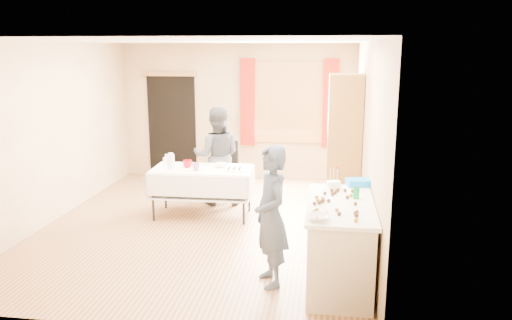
# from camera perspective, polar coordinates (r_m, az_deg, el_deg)

# --- Properties ---
(floor) EXTENTS (4.50, 5.50, 0.02)m
(floor) POSITION_cam_1_polar(r_m,az_deg,el_deg) (7.35, -5.94, -7.43)
(floor) COLOR #9E7047
(floor) RESTS_ON ground
(ceiling) EXTENTS (4.50, 5.50, 0.02)m
(ceiling) POSITION_cam_1_polar(r_m,az_deg,el_deg) (6.90, -6.45, 13.45)
(ceiling) COLOR white
(ceiling) RESTS_ON floor
(wall_back) EXTENTS (4.50, 0.02, 2.60)m
(wall_back) POSITION_cam_1_polar(r_m,az_deg,el_deg) (9.68, -2.19, 5.50)
(wall_back) COLOR tan
(wall_back) RESTS_ON floor
(wall_front) EXTENTS (4.50, 0.02, 2.60)m
(wall_front) POSITION_cam_1_polar(r_m,az_deg,el_deg) (4.45, -14.88, -3.51)
(wall_front) COLOR tan
(wall_front) RESTS_ON floor
(wall_left) EXTENTS (0.02, 5.50, 2.60)m
(wall_left) POSITION_cam_1_polar(r_m,az_deg,el_deg) (7.87, -22.37, 2.89)
(wall_left) COLOR tan
(wall_left) RESTS_ON floor
(wall_right) EXTENTS (0.02, 5.50, 2.60)m
(wall_right) POSITION_cam_1_polar(r_m,az_deg,el_deg) (6.82, 12.57, 2.17)
(wall_right) COLOR tan
(wall_right) RESTS_ON floor
(window_frame) EXTENTS (1.32, 0.06, 1.52)m
(window_frame) POSITION_cam_1_polar(r_m,az_deg,el_deg) (9.49, 3.75, 6.55)
(window_frame) COLOR olive
(window_frame) RESTS_ON wall_back
(window_pane) EXTENTS (1.20, 0.02, 1.40)m
(window_pane) POSITION_cam_1_polar(r_m,az_deg,el_deg) (9.47, 3.75, 6.54)
(window_pane) COLOR white
(window_pane) RESTS_ON wall_back
(curtain_left) EXTENTS (0.28, 0.06, 1.65)m
(curtain_left) POSITION_cam_1_polar(r_m,az_deg,el_deg) (9.53, -0.98, 6.60)
(curtain_left) COLOR maroon
(curtain_left) RESTS_ON wall_back
(curtain_right) EXTENTS (0.28, 0.06, 1.65)m
(curtain_right) POSITION_cam_1_polar(r_m,az_deg,el_deg) (9.41, 8.50, 6.39)
(curtain_right) COLOR maroon
(curtain_right) RESTS_ON wall_back
(doorway) EXTENTS (0.95, 0.04, 2.00)m
(doorway) POSITION_cam_1_polar(r_m,az_deg,el_deg) (10.00, -9.57, 3.83)
(doorway) COLOR black
(doorway) RESTS_ON floor
(door_lintel) EXTENTS (1.05, 0.06, 0.08)m
(door_lintel) POSITION_cam_1_polar(r_m,az_deg,el_deg) (9.87, -9.84, 9.66)
(door_lintel) COLOR olive
(door_lintel) RESTS_ON wall_back
(cabinet) EXTENTS (0.50, 0.60, 2.14)m
(cabinet) POSITION_cam_1_polar(r_m,az_deg,el_deg) (7.65, 10.02, 1.64)
(cabinet) COLOR olive
(cabinet) RESTS_ON floor
(counter) EXTENTS (0.70, 1.48, 0.91)m
(counter) POSITION_cam_1_polar(r_m,az_deg,el_deg) (5.51, 9.49, -9.39)
(counter) COLOR beige
(counter) RESTS_ON floor
(party_table) EXTENTS (1.53, 0.81, 0.75)m
(party_table) POSITION_cam_1_polar(r_m,az_deg,el_deg) (7.59, -6.15, -3.16)
(party_table) COLOR black
(party_table) RESTS_ON floor
(chair) EXTENTS (0.51, 0.51, 0.99)m
(chair) POSITION_cam_1_polar(r_m,az_deg,el_deg) (8.49, -3.73, -2.46)
(chair) COLOR black
(chair) RESTS_ON floor
(girl) EXTENTS (0.83, 0.79, 1.53)m
(girl) POSITION_cam_1_polar(r_m,az_deg,el_deg) (5.32, 1.72, -6.46)
(girl) COLOR #2B364B
(girl) RESTS_ON floor
(woman) EXTENTS (0.95, 0.83, 1.60)m
(woman) POSITION_cam_1_polar(r_m,az_deg,el_deg) (8.10, -4.47, 0.46)
(woman) COLOR black
(woman) RESTS_ON floor
(soda_can) EXTENTS (0.07, 0.07, 0.12)m
(soda_can) POSITION_cam_1_polar(r_m,az_deg,el_deg) (5.53, 11.40, -3.73)
(soda_can) COLOR #05852B
(soda_can) RESTS_ON counter
(mixing_bowl) EXTENTS (0.22, 0.22, 0.05)m
(mixing_bowl) POSITION_cam_1_polar(r_m,az_deg,el_deg) (4.81, 7.06, -6.51)
(mixing_bowl) COLOR white
(mixing_bowl) RESTS_ON counter
(foam_block) EXTENTS (0.18, 0.15, 0.08)m
(foam_block) POSITION_cam_1_polar(r_m,az_deg,el_deg) (5.90, 8.83, -2.78)
(foam_block) COLOR white
(foam_block) RESTS_ON counter
(blue_basket) EXTENTS (0.34, 0.26, 0.08)m
(blue_basket) POSITION_cam_1_polar(r_m,az_deg,el_deg) (6.05, 11.74, -2.53)
(blue_basket) COLOR #0C80E7
(blue_basket) RESTS_ON counter
(pitcher) EXTENTS (0.13, 0.13, 0.22)m
(pitcher) POSITION_cam_1_polar(r_m,az_deg,el_deg) (7.50, -9.70, -0.20)
(pitcher) COLOR silver
(pitcher) RESTS_ON party_table
(cup_red) EXTENTS (0.23, 0.23, 0.11)m
(cup_red) POSITION_cam_1_polar(r_m,az_deg,el_deg) (7.59, -7.83, -0.41)
(cup_red) COLOR #B30313
(cup_red) RESTS_ON party_table
(cup_rainbow) EXTENTS (0.16, 0.16, 0.11)m
(cup_rainbow) POSITION_cam_1_polar(r_m,az_deg,el_deg) (7.37, -6.88, -0.78)
(cup_rainbow) COLOR red
(cup_rainbow) RESTS_ON party_table
(small_bowl) EXTENTS (0.24, 0.24, 0.06)m
(small_bowl) POSITION_cam_1_polar(r_m,az_deg,el_deg) (7.55, -4.02, -0.59)
(small_bowl) COLOR white
(small_bowl) RESTS_ON party_table
(pastry_tray) EXTENTS (0.33, 0.27, 0.02)m
(pastry_tray) POSITION_cam_1_polar(r_m,az_deg,el_deg) (7.31, -2.51, -1.16)
(pastry_tray) COLOR white
(pastry_tray) RESTS_ON party_table
(bottle) EXTENTS (0.08, 0.08, 0.16)m
(bottle) POSITION_cam_1_polar(r_m,az_deg,el_deg) (7.82, -10.25, 0.08)
(bottle) COLOR white
(bottle) RESTS_ON party_table
(cake_balls) EXTENTS (0.47, 1.09, 0.04)m
(cake_balls) POSITION_cam_1_polar(r_m,az_deg,el_deg) (5.31, 8.85, -4.74)
(cake_balls) COLOR #3F2314
(cake_balls) RESTS_ON counter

